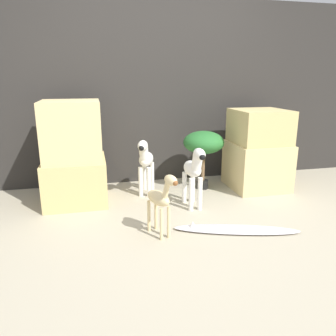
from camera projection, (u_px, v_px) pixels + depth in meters
name	position (u px, v px, depth m)	size (l,w,h in m)	color
ground_plane	(199.00, 233.00, 2.81)	(14.00, 14.00, 0.00)	#B2A88E
wall_back	(160.00, 93.00, 4.02)	(6.40, 0.08, 2.20)	#2D2B28
rock_pillar_left	(74.00, 155.00, 3.39)	(0.63, 0.64, 1.07)	#D1B775
rock_pillar_right	(258.00, 151.00, 3.87)	(0.63, 0.64, 0.93)	#DBC184
zebra_right	(194.00, 170.00, 3.25)	(0.16, 0.47, 0.65)	white
zebra_left	(145.00, 160.00, 3.64)	(0.27, 0.47, 0.65)	white
giraffe_figurine	(161.00, 198.00, 2.67)	(0.23, 0.40, 0.57)	beige
potted_palm_front	(204.00, 144.00, 3.80)	(0.47, 0.47, 0.69)	black
surfboard	(236.00, 229.00, 2.83)	(1.09, 0.49, 0.08)	silver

